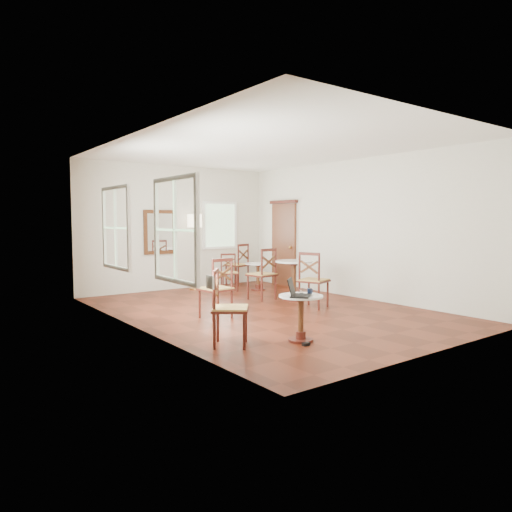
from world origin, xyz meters
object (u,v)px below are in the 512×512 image
at_px(chair_back_a, 238,264).
at_px(chair_back_b, 229,272).
at_px(water_glass, 301,292).
at_px(chair_mid_a, 263,274).
at_px(cafe_table_back, 258,273).
at_px(cafe_table_mid, 294,276).
at_px(power_adapter, 306,344).
at_px(chair_mid_b, 313,280).
at_px(chair_near_a, 217,288).
at_px(floor_lamp, 195,226).
at_px(laptop, 297,292).
at_px(mouse, 301,294).
at_px(cafe_table_near, 301,313).
at_px(chair_near_b, 228,308).
at_px(navy_mug, 310,291).

xyz_separation_m(chair_back_a, chair_back_b, (-0.74, -0.70, -0.09)).
distance_m(chair_back_a, water_glass, 5.78).
distance_m(chair_mid_a, water_glass, 3.46).
height_order(cafe_table_back, chair_back_b, chair_back_b).
xyz_separation_m(cafe_table_mid, power_adapter, (-2.27, -2.83, -0.49)).
height_order(chair_mid_b, power_adapter, chair_mid_b).
bearing_deg(chair_near_a, floor_lamp, -118.01).
xyz_separation_m(laptop, power_adapter, (0.02, -0.18, -0.69)).
relative_size(chair_back_a, power_adapter, 10.35).
relative_size(cafe_table_back, mouse, 6.77).
relative_size(cafe_table_mid, mouse, 8.66).
bearing_deg(cafe_table_mid, cafe_table_near, -129.71).
height_order(chair_near_a, chair_near_b, chair_near_a).
height_order(chair_back_b, power_adapter, chair_back_b).
relative_size(chair_mid_a, navy_mug, 10.35).
bearing_deg(chair_mid_a, chair_back_a, -119.62).
distance_m(floor_lamp, laptop, 5.50).
height_order(cafe_table_near, cafe_table_mid, cafe_table_mid).
xyz_separation_m(chair_near_a, mouse, (0.13, -2.00, 0.14)).
height_order(laptop, navy_mug, laptop).
relative_size(chair_mid_a, chair_back_a, 1.02).
height_order(chair_mid_a, floor_lamp, floor_lamp).
height_order(chair_mid_a, mouse, chair_mid_a).
bearing_deg(power_adapter, water_glass, 64.69).
bearing_deg(cafe_table_mid, laptop, -130.74).
bearing_deg(cafe_table_mid, chair_back_b, 101.73).
height_order(cafe_table_near, chair_back_b, chair_back_b).
relative_size(chair_mid_b, power_adapter, 10.38).
distance_m(cafe_table_back, mouse, 4.85).
height_order(cafe_table_mid, water_glass, cafe_table_mid).
relative_size(cafe_table_near, water_glass, 6.83).
distance_m(chair_near_b, water_glass, 1.04).
relative_size(laptop, navy_mug, 4.21).
bearing_deg(chair_back_a, mouse, 47.58).
bearing_deg(cafe_table_back, floor_lamp, 137.98).
height_order(chair_near_b, chair_mid_a, chair_mid_a).
height_order(chair_near_a, chair_mid_a, chair_mid_a).
relative_size(cafe_table_back, chair_mid_b, 0.60).
distance_m(cafe_table_back, floor_lamp, 1.92).
distance_m(chair_mid_a, navy_mug, 3.39).
height_order(cafe_table_mid, chair_near_a, chair_near_a).
relative_size(cafe_table_near, navy_mug, 6.12).
distance_m(cafe_table_back, power_adapter, 5.08).
distance_m(chair_near_a, chair_back_a, 4.16).
xyz_separation_m(cafe_table_mid, water_glass, (-2.17, -2.61, 0.18)).
height_order(chair_near_a, chair_mid_b, chair_mid_b).
height_order(laptop, power_adapter, laptop).
bearing_deg(chair_back_a, cafe_table_mid, 65.73).
xyz_separation_m(cafe_table_back, chair_back_a, (0.11, 1.01, 0.13)).
relative_size(chair_mid_b, laptop, 2.43).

